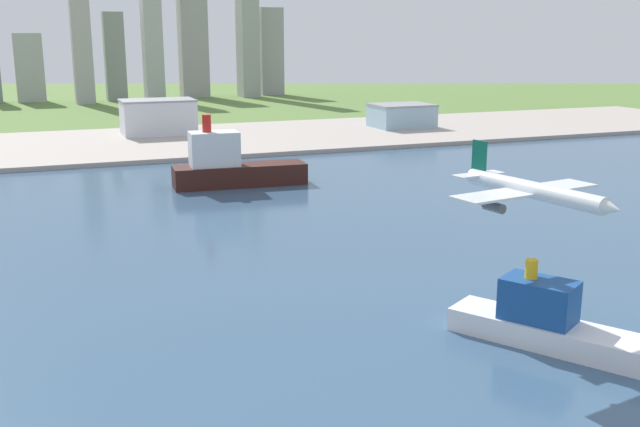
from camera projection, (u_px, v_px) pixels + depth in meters
name	position (u px, v px, depth m)	size (l,w,h in m)	color
ground_plane	(236.00, 214.00, 275.37)	(2400.00, 2400.00, 0.00)	#597A39
water_bay	(289.00, 257.00, 221.08)	(840.00, 360.00, 0.15)	#385675
industrial_pier	(153.00, 143.00, 446.93)	(840.00, 140.00, 2.50)	#ACA097
airplane_landing	(533.00, 191.00, 154.96)	(36.74, 40.79, 12.04)	silver
cargo_ship	(231.00, 166.00, 323.29)	(58.77, 20.03, 31.46)	#381914
ferry_boat	(545.00, 322.00, 158.04)	(31.48, 41.71, 18.26)	white
warehouse_main	(158.00, 117.00, 473.03)	(46.07, 29.31, 22.10)	silver
warehouse_annex	(402.00, 115.00, 509.50)	(40.03, 32.03, 15.83)	#99BCD1
distant_skyline	(96.00, 36.00, 722.88)	(384.62, 60.91, 159.52)	#A7A6A9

